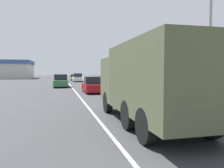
# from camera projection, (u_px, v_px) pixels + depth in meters

# --- Properties ---
(ground_plane) EXTENTS (180.00, 180.00, 0.00)m
(ground_plane) POSITION_uv_depth(u_px,v_px,m) (69.00, 84.00, 36.03)
(ground_plane) COLOR #38383A
(lane_centre_stripe) EXTENTS (0.12, 120.00, 0.00)m
(lane_centre_stripe) POSITION_uv_depth(u_px,v_px,m) (69.00, 84.00, 36.03)
(lane_centre_stripe) COLOR silver
(lane_centre_stripe) RESTS_ON ground
(sidewalk_right) EXTENTS (1.80, 120.00, 0.12)m
(sidewalk_right) POSITION_uv_depth(u_px,v_px,m) (96.00, 84.00, 37.09)
(sidewalk_right) COLOR #9E9B93
(sidewalk_right) RESTS_ON ground
(grass_strip_right) EXTENTS (7.00, 120.00, 0.02)m
(grass_strip_right) POSITION_uv_depth(u_px,v_px,m) (121.00, 83.00, 38.12)
(grass_strip_right) COLOR #6B9347
(grass_strip_right) RESTS_ON ground
(military_truck) EXTENTS (2.43, 7.60, 3.14)m
(military_truck) POSITION_uv_depth(u_px,v_px,m) (149.00, 80.00, 8.70)
(military_truck) COLOR #545B3D
(military_truck) RESTS_ON ground
(car_nearest_ahead) EXTENTS (1.81, 4.28, 1.60)m
(car_nearest_ahead) POSITION_uv_depth(u_px,v_px,m) (93.00, 85.00, 21.80)
(car_nearest_ahead) COLOR maroon
(car_nearest_ahead) RESTS_ON ground
(car_second_ahead) EXTENTS (1.89, 4.88, 1.72)m
(car_second_ahead) POSITION_uv_depth(u_px,v_px,m) (61.00, 81.00, 29.71)
(car_second_ahead) COLOR #336B3D
(car_second_ahead) RESTS_ON ground
(car_third_ahead) EXTENTS (1.91, 4.17, 1.72)m
(car_third_ahead) POSITION_uv_depth(u_px,v_px,m) (78.00, 78.00, 45.31)
(car_third_ahead) COLOR silver
(car_third_ahead) RESTS_ON ground
(car_fourth_ahead) EXTENTS (1.82, 4.73, 1.40)m
(car_fourth_ahead) POSITION_uv_depth(u_px,v_px,m) (74.00, 78.00, 52.79)
(car_fourth_ahead) COLOR tan
(car_fourth_ahead) RESTS_ON ground
(pickup_truck) EXTENTS (2.06, 5.34, 1.83)m
(pickup_truck) POSITION_uv_depth(u_px,v_px,m) (174.00, 87.00, 16.94)
(pickup_truck) COLOR silver
(pickup_truck) RESTS_ON grass_strip_right
(lamp_post) EXTENTS (1.69, 0.24, 7.41)m
(lamp_post) POSITION_uv_depth(u_px,v_px,m) (206.00, 15.00, 9.34)
(lamp_post) COLOR gray
(lamp_post) RESTS_ON sidewalk_right
(tree_mid_right) EXTENTS (3.08, 3.08, 6.12)m
(tree_mid_right) POSITION_uv_depth(u_px,v_px,m) (200.00, 44.00, 19.27)
(tree_mid_right) COLOR #4C3D2D
(tree_mid_right) RESTS_ON grass_strip_right
(building_distant) EXTENTS (15.27, 13.97, 5.37)m
(building_distant) POSITION_uv_depth(u_px,v_px,m) (6.00, 69.00, 65.45)
(building_distant) COLOR beige
(building_distant) RESTS_ON ground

